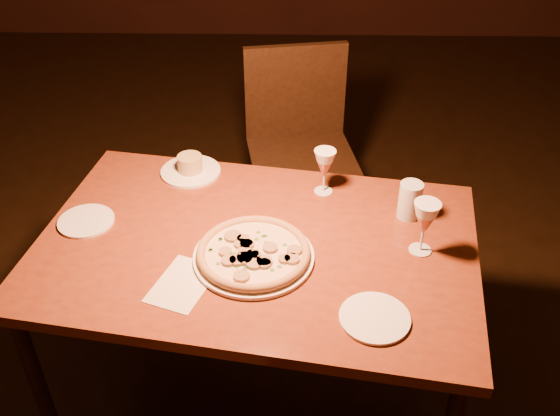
{
  "coord_description": "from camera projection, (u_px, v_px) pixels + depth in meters",
  "views": [
    {
      "loc": [
        0.29,
        -1.78,
        2.0
      ],
      "look_at": [
        0.25,
        -0.21,
        0.84
      ],
      "focal_mm": 40.0,
      "sensor_mm": 36.0,
      "label": 1
    }
  ],
  "objects": [
    {
      "name": "dining_table",
      "position": [
        256.0,
        258.0,
        2.01
      ],
      "size": [
        1.51,
        1.1,
        0.74
      ],
      "rotation": [
        0.0,
        0.0,
        -0.16
      ],
      "color": "brown",
      "rests_on": "floor"
    },
    {
      "name": "water_tumbler",
      "position": [
        410.0,
        200.0,
        2.05
      ],
      "size": [
        0.08,
        0.08,
        0.13
      ],
      "primitive_type": "cylinder",
      "color": "silver",
      "rests_on": "dining_table"
    },
    {
      "name": "side_plate_near",
      "position": [
        375.0,
        318.0,
        1.7
      ],
      "size": [
        0.2,
        0.2,
        0.01
      ],
      "primitive_type": "cylinder",
      "color": "white",
      "rests_on": "dining_table"
    },
    {
      "name": "ramekin_saucer",
      "position": [
        190.0,
        167.0,
        2.29
      ],
      "size": [
        0.22,
        0.22,
        0.07
      ],
      "color": "white",
      "rests_on": "dining_table"
    },
    {
      "name": "wine_glass_far",
      "position": [
        324.0,
        172.0,
        2.15
      ],
      "size": [
        0.08,
        0.08,
        0.17
      ],
      "primitive_type": null,
      "color": "#BE6F4F",
      "rests_on": "dining_table"
    },
    {
      "name": "chair_far",
      "position": [
        300.0,
        144.0,
        2.85
      ],
      "size": [
        0.54,
        0.54,
        0.96
      ],
      "rotation": [
        0.0,
        0.0,
        0.18
      ],
      "color": "black",
      "rests_on": "floor"
    },
    {
      "name": "side_plate_left",
      "position": [
        86.0,
        221.0,
        2.06
      ],
      "size": [
        0.18,
        0.18,
        0.01
      ],
      "primitive_type": "cylinder",
      "color": "white",
      "rests_on": "dining_table"
    },
    {
      "name": "pizza_plate",
      "position": [
        254.0,
        253.0,
        1.9
      ],
      "size": [
        0.37,
        0.37,
        0.04
      ],
      "color": "white",
      "rests_on": "dining_table"
    },
    {
      "name": "menu_card",
      "position": [
        183.0,
        284.0,
        1.82
      ],
      "size": [
        0.21,
        0.25,
        0.0
      ],
      "primitive_type": "cube",
      "rotation": [
        0.0,
        0.0,
        -0.35
      ],
      "color": "silver",
      "rests_on": "dining_table"
    },
    {
      "name": "floor",
      "position": [
        221.0,
        339.0,
        2.62
      ],
      "size": [
        7.0,
        7.0,
        0.0
      ],
      "primitive_type": "plane",
      "color": "black",
      "rests_on": "ground"
    },
    {
      "name": "wine_glass_right",
      "position": [
        424.0,
        227.0,
        1.89
      ],
      "size": [
        0.08,
        0.08,
        0.18
      ],
      "primitive_type": null,
      "color": "#BE6F4F",
      "rests_on": "dining_table"
    }
  ]
}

